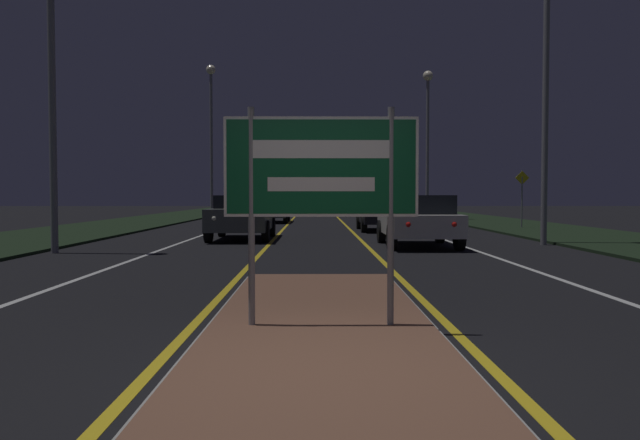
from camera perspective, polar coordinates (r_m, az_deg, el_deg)
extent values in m
plane|color=black|center=(5.06, 0.30, -14.57)|extent=(160.00, 160.00, 0.00)
cube|color=#999993|center=(6.70, 0.11, -10.16)|extent=(2.49, 8.56, 0.05)
cube|color=brown|center=(6.69, 0.11, -9.95)|extent=(2.37, 8.44, 0.10)
cube|color=black|center=(26.62, -21.23, -0.95)|extent=(5.00, 100.00, 0.08)
cube|color=black|center=(26.66, 20.56, -0.93)|extent=(5.00, 100.00, 0.08)
cube|color=gold|center=(29.91, -3.09, -0.53)|extent=(0.12, 70.00, 0.01)
cube|color=gold|center=(29.92, 2.41, -0.52)|extent=(0.12, 70.00, 0.01)
cube|color=silver|center=(30.17, -8.34, -0.52)|extent=(0.12, 70.00, 0.01)
cube|color=silver|center=(30.19, 7.66, -0.52)|extent=(0.12, 70.00, 0.01)
cube|color=silver|center=(30.72, -13.89, -0.52)|extent=(0.10, 70.00, 0.01)
cube|color=silver|center=(30.75, 13.20, -0.51)|extent=(0.10, 70.00, 0.01)
cylinder|color=gray|center=(6.58, -6.29, 0.32)|extent=(0.07, 0.07, 2.29)
cylinder|color=gray|center=(6.59, 6.49, 0.32)|extent=(0.07, 0.07, 2.29)
cube|color=#0F512D|center=(6.55, 0.11, 4.88)|extent=(2.04, 0.04, 1.05)
cube|color=white|center=(6.53, 0.11, 4.89)|extent=(2.04, 0.00, 1.05)
cube|color=#0F512D|center=(6.53, 0.11, 4.89)|extent=(1.98, 0.01, 0.98)
cube|color=white|center=(6.53, 0.11, 6.50)|extent=(1.43, 0.01, 0.19)
cube|color=white|center=(6.52, 0.11, 3.29)|extent=(1.12, 0.01, 0.15)
cylinder|color=gray|center=(17.35, -23.31, 11.85)|extent=(0.18, 0.18, 8.81)
cylinder|color=gray|center=(40.13, -9.90, 6.70)|extent=(0.18, 0.18, 9.16)
sphere|color=#F9EAC6|center=(40.78, -9.95, 13.38)|extent=(0.59, 0.59, 0.59)
cylinder|color=gray|center=(19.73, 19.93, 11.35)|extent=(0.18, 0.18, 9.25)
cylinder|color=gray|center=(36.73, 9.80, 6.32)|extent=(0.18, 0.18, 8.16)
sphere|color=#F9EAC6|center=(37.27, 9.84, 12.86)|extent=(0.58, 0.58, 0.58)
cube|color=silver|center=(18.10, 8.91, -0.33)|extent=(1.88, 4.22, 0.60)
cube|color=black|center=(17.83, 9.06, 1.43)|extent=(1.66, 2.19, 0.52)
sphere|color=red|center=(15.95, 8.07, -0.40)|extent=(0.14, 0.14, 0.14)
sphere|color=red|center=(16.16, 12.17, -0.40)|extent=(0.14, 0.14, 0.14)
cylinder|color=black|center=(19.29, 5.63, -1.05)|extent=(0.22, 0.70, 0.70)
cylinder|color=black|center=(19.56, 10.89, -1.03)|extent=(0.22, 0.70, 0.70)
cylinder|color=black|center=(16.70, 6.58, -1.57)|extent=(0.22, 0.70, 0.70)
cylinder|color=black|center=(17.01, 12.62, -1.54)|extent=(0.22, 0.70, 0.70)
cube|color=black|center=(25.91, 5.65, 0.54)|extent=(1.75, 4.30, 0.69)
cube|color=black|center=(25.64, 5.72, 1.88)|extent=(1.54, 2.24, 0.53)
sphere|color=red|center=(23.73, 4.90, 0.59)|extent=(0.14, 0.14, 0.14)
sphere|color=red|center=(23.86, 7.49, 0.59)|extent=(0.14, 0.14, 0.14)
cylinder|color=black|center=(27.17, 3.60, -0.10)|extent=(0.22, 0.68, 0.68)
cylinder|color=black|center=(27.34, 7.09, -0.10)|extent=(0.22, 0.68, 0.68)
cylinder|color=black|center=(24.52, 4.04, -0.36)|extent=(0.22, 0.68, 0.68)
cylinder|color=black|center=(24.70, 7.90, -0.35)|extent=(0.22, 0.68, 0.68)
cube|color=maroon|center=(35.75, 8.83, 0.95)|extent=(1.79, 4.79, 0.62)
cube|color=black|center=(35.46, 8.91, 1.79)|extent=(1.57, 2.49, 0.44)
sphere|color=red|center=(33.31, 8.55, 0.99)|extent=(0.14, 0.14, 0.14)
sphere|color=red|center=(33.51, 10.42, 0.98)|extent=(0.14, 0.14, 0.14)
cylinder|color=black|center=(37.10, 7.16, 0.52)|extent=(0.22, 0.68, 0.68)
cylinder|color=black|center=(37.37, 9.75, 0.52)|extent=(0.22, 0.68, 0.68)
cylinder|color=black|center=(34.16, 7.82, 0.37)|extent=(0.22, 0.68, 0.68)
cylinder|color=black|center=(34.45, 10.63, 0.37)|extent=(0.22, 0.68, 0.68)
cube|color=maroon|center=(45.39, 2.74, 1.26)|extent=(1.88, 4.28, 0.63)
cube|color=black|center=(45.12, 2.75, 1.94)|extent=(1.66, 2.23, 0.46)
sphere|color=red|center=(43.24, 2.12, 1.31)|extent=(0.14, 0.14, 0.14)
sphere|color=red|center=(43.31, 3.66, 1.31)|extent=(0.14, 0.14, 0.14)
cylinder|color=black|center=(46.68, 1.54, 0.90)|extent=(0.22, 0.69, 0.69)
cylinder|color=black|center=(46.78, 3.75, 0.90)|extent=(0.22, 0.69, 0.69)
cylinder|color=black|center=(44.03, 1.66, 0.82)|extent=(0.22, 0.69, 0.69)
cylinder|color=black|center=(44.13, 4.00, 0.82)|extent=(0.22, 0.69, 0.69)
cube|color=#4C514C|center=(20.87, -7.12, 0.13)|extent=(1.85, 4.50, 0.70)
cube|color=black|center=(21.13, -7.05, 1.68)|extent=(1.63, 2.34, 0.42)
sphere|color=white|center=(18.74, -9.66, 0.14)|extent=(0.14, 0.14, 0.14)
sphere|color=white|center=(18.59, -6.16, 0.15)|extent=(0.14, 0.14, 0.14)
cylinder|color=black|center=(19.63, -10.16, -1.04)|extent=(0.22, 0.69, 0.69)
cylinder|color=black|center=(19.41, -4.99, -1.05)|extent=(0.22, 0.69, 0.69)
cylinder|color=black|center=(22.38, -8.96, -0.63)|extent=(0.22, 0.69, 0.69)
cylinder|color=black|center=(22.19, -4.43, -0.63)|extent=(0.22, 0.69, 0.69)
cube|color=#4C514C|center=(33.74, -4.51, 0.82)|extent=(1.79, 4.65, 0.59)
cube|color=black|center=(34.01, -4.48, 1.75)|extent=(1.57, 2.42, 0.49)
sphere|color=white|center=(31.49, -5.81, 0.85)|extent=(0.14, 0.14, 0.14)
sphere|color=white|center=(31.41, -3.80, 0.85)|extent=(0.14, 0.14, 0.14)
cylinder|color=black|center=(32.39, -6.19, 0.23)|extent=(0.22, 0.64, 0.64)
cylinder|color=black|center=(32.26, -3.17, 0.24)|extent=(0.22, 0.64, 0.64)
cylinder|color=black|center=(35.26, -5.72, 0.40)|extent=(0.22, 0.64, 0.64)
cylinder|color=black|center=(35.14, -2.95, 0.40)|extent=(0.22, 0.64, 0.64)
cube|color=#B7B7BC|center=(46.57, -7.40, 1.23)|extent=(1.72, 4.80, 0.58)
cube|color=black|center=(46.85, -7.36, 1.86)|extent=(1.51, 2.50, 0.43)
sphere|color=white|center=(44.28, -8.46, 1.26)|extent=(0.14, 0.14, 0.14)
sphere|color=white|center=(44.15, -7.09, 1.27)|extent=(0.14, 0.14, 0.14)
cylinder|color=black|center=(45.21, -8.66, 0.82)|extent=(0.22, 0.67, 0.67)
cylinder|color=black|center=(45.01, -6.60, 0.83)|extent=(0.22, 0.67, 0.67)
cylinder|color=black|center=(48.16, -8.15, 0.91)|extent=(0.22, 0.67, 0.67)
cylinder|color=black|center=(47.97, -6.22, 0.92)|extent=(0.22, 0.67, 0.67)
cylinder|color=gray|center=(28.30, 17.97, 1.59)|extent=(0.06, 0.06, 2.20)
cube|color=yellow|center=(28.30, 18.00, 3.69)|extent=(0.60, 0.02, 0.60)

